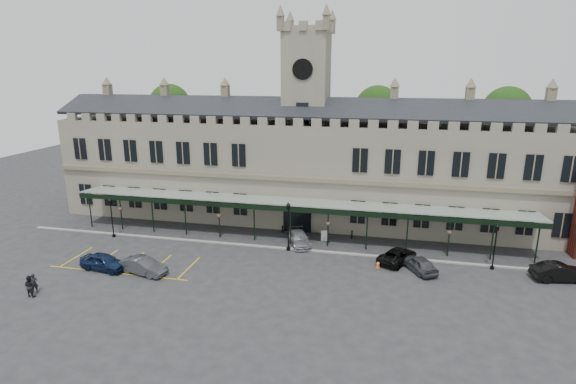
% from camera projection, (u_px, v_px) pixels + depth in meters
% --- Properties ---
extents(ground, '(140.00, 140.00, 0.00)m').
position_uv_depth(ground, '(274.00, 272.00, 41.29)').
color(ground, '#28282B').
extents(station_building, '(60.00, 10.36, 17.30)m').
position_uv_depth(station_building, '(306.00, 167.00, 54.57)').
color(station_building, slate).
rests_on(station_building, ground).
extents(clock_tower, '(5.60, 5.60, 24.80)m').
position_uv_depth(clock_tower, '(306.00, 112.00, 52.91)').
color(clock_tower, slate).
rests_on(clock_tower, ground).
extents(canopy, '(50.00, 4.10, 4.30)m').
position_uv_depth(canopy, '(291.00, 221.00, 47.69)').
color(canopy, '#8C9E93').
rests_on(canopy, ground).
extents(kerb, '(60.00, 0.40, 0.12)m').
position_uv_depth(kerb, '(287.00, 249.00, 46.45)').
color(kerb, gray).
rests_on(kerb, ground).
extents(parking_markings, '(16.00, 6.00, 0.01)m').
position_uv_depth(parking_markings, '(128.00, 264.00, 42.78)').
color(parking_markings, gold).
rests_on(parking_markings, ground).
extents(tree_behind_left, '(6.00, 6.00, 16.00)m').
position_uv_depth(tree_behind_left, '(170.00, 106.00, 66.04)').
color(tree_behind_left, '#332314').
rests_on(tree_behind_left, ground).
extents(tree_behind_mid, '(6.00, 6.00, 16.00)m').
position_uv_depth(tree_behind_mid, '(377.00, 110.00, 59.81)').
color(tree_behind_mid, '#332314').
rests_on(tree_behind_mid, ground).
extents(tree_behind_right, '(6.00, 6.00, 16.00)m').
position_uv_depth(tree_behind_right, '(506.00, 112.00, 56.48)').
color(tree_behind_right, '#332314').
rests_on(tree_behind_right, ground).
extents(lamp_post_left, '(0.43, 0.43, 4.51)m').
position_uv_depth(lamp_post_left, '(111.00, 214.00, 49.19)').
color(lamp_post_left, black).
rests_on(lamp_post_left, ground).
extents(lamp_post_mid, '(0.49, 0.49, 5.17)m').
position_uv_depth(lamp_post_mid, '(288.00, 222.00, 45.35)').
color(lamp_post_mid, black).
rests_on(lamp_post_mid, ground).
extents(lamp_post_right, '(0.43, 0.43, 4.52)m').
position_uv_depth(lamp_post_right, '(495.00, 242.00, 41.11)').
color(lamp_post_right, black).
rests_on(lamp_post_right, ground).
extents(traffic_cone, '(0.43, 0.43, 0.68)m').
position_uv_depth(traffic_cone, '(378.00, 264.00, 42.03)').
color(traffic_cone, '#E94D07').
rests_on(traffic_cone, ground).
extents(sign_board, '(0.68, 0.23, 1.19)m').
position_uv_depth(sign_board, '(324.00, 236.00, 48.53)').
color(sign_board, black).
rests_on(sign_board, ground).
extents(bollard_left, '(0.16, 0.16, 0.89)m').
position_uv_depth(bollard_left, '(282.00, 229.00, 50.89)').
color(bollard_left, black).
rests_on(bollard_left, ground).
extents(bollard_right, '(0.16, 0.16, 0.91)m').
position_uv_depth(bollard_right, '(352.00, 235.00, 49.26)').
color(bollard_right, black).
rests_on(bollard_right, ground).
extents(car_left_a, '(4.74, 2.41, 1.55)m').
position_uv_depth(car_left_a, '(104.00, 262.00, 41.52)').
color(car_left_a, '#0C1A38').
rests_on(car_left_a, ground).
extents(car_left_b, '(4.76, 2.52, 1.49)m').
position_uv_depth(car_left_b, '(143.00, 266.00, 40.72)').
color(car_left_b, '#3B3D43').
rests_on(car_left_b, ground).
extents(car_taxi, '(3.57, 5.04, 1.36)m').
position_uv_depth(car_taxi, '(299.00, 238.00, 47.53)').
color(car_taxi, '#94969B').
rests_on(car_taxi, ground).
extents(car_van, '(4.29, 5.26, 1.33)m').
position_uv_depth(car_van, '(397.00, 256.00, 43.18)').
color(car_van, black).
rests_on(car_van, ground).
extents(car_right_a, '(3.63, 4.52, 1.45)m').
position_uv_depth(car_right_a, '(419.00, 264.00, 41.24)').
color(car_right_a, '#3B3D43').
rests_on(car_right_a, ground).
extents(car_right_b, '(5.00, 2.49, 1.57)m').
position_uv_depth(car_right_b, '(560.00, 272.00, 39.36)').
color(car_right_b, black).
rests_on(car_right_b, ground).
extents(person_a, '(0.72, 0.66, 1.65)m').
position_uv_depth(person_a, '(34.00, 283.00, 37.23)').
color(person_a, black).
rests_on(person_a, ground).
extents(person_b, '(0.90, 0.71, 1.83)m').
position_uv_depth(person_b, '(30.00, 286.00, 36.55)').
color(person_b, black).
rests_on(person_b, ground).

